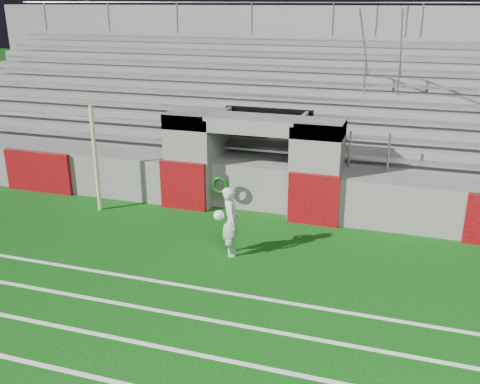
% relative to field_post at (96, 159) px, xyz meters
% --- Properties ---
extents(ground, '(90.00, 90.00, 0.00)m').
position_rel_field_post_xyz_m(ground, '(3.98, -2.17, -1.45)').
color(ground, '#0B440C').
rests_on(ground, ground).
extents(field_post, '(0.11, 0.11, 2.91)m').
position_rel_field_post_xyz_m(field_post, '(0.00, 0.00, 0.00)').
color(field_post, beige).
rests_on(field_post, ground).
extents(stadium_structure, '(26.00, 8.48, 5.42)m').
position_rel_field_post_xyz_m(stadium_structure, '(3.98, 5.80, 0.04)').
color(stadium_structure, slate).
rests_on(stadium_structure, ground).
extents(goalkeeper_with_ball, '(0.65, 0.69, 1.61)m').
position_rel_field_post_xyz_m(goalkeeper_with_ball, '(4.31, -1.49, -0.64)').
color(goalkeeper_with_ball, silver).
rests_on(goalkeeper_with_ball, ground).
extents(hose_coil, '(0.48, 0.14, 0.51)m').
position_rel_field_post_xyz_m(hose_coil, '(3.27, 0.75, -0.65)').
color(hose_coil, '#0C3E1C').
rests_on(hose_coil, ground).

